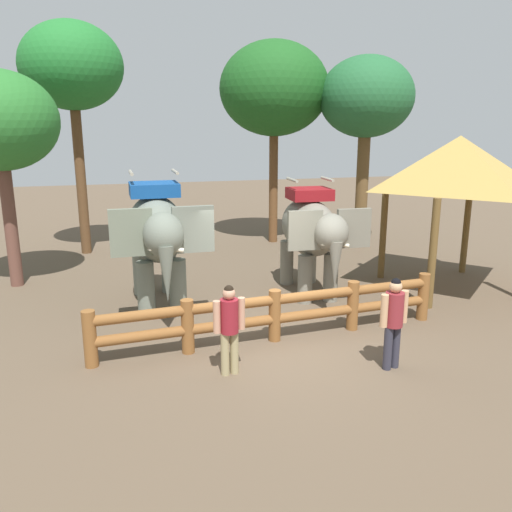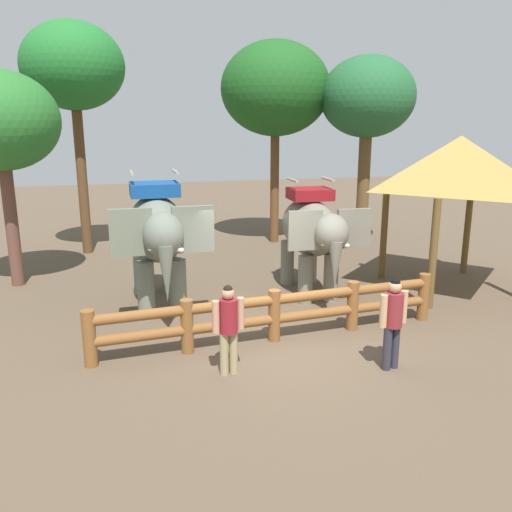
{
  "view_description": "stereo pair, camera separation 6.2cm",
  "coord_description": "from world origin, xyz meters",
  "px_view_note": "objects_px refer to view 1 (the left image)",
  "views": [
    {
      "loc": [
        -2.93,
        -9.29,
        4.21
      ],
      "look_at": [
        0.0,
        1.46,
        1.4
      ],
      "focal_mm": 36.73,
      "sensor_mm": 36.0,
      "label": 1
    },
    {
      "loc": [
        -2.87,
        -9.3,
        4.21
      ],
      "look_at": [
        0.0,
        1.46,
        1.4
      ],
      "focal_mm": 36.73,
      "sensor_mm": 36.0,
      "label": 2
    }
  ],
  "objects_px": {
    "log_fence": "(275,312)",
    "elephant_center": "(311,231)",
    "tree_far_right": "(366,99)",
    "tourist_man_in_blue": "(229,323)",
    "thatched_shelter": "(458,165)",
    "tree_far_left": "(72,68)",
    "elephant_near_left": "(157,233)",
    "tourist_woman_in_black": "(394,317)",
    "tree_back_center": "(274,90)"
  },
  "relations": [
    {
      "from": "elephant_near_left",
      "to": "thatched_shelter",
      "type": "relative_size",
      "value": 0.94
    },
    {
      "from": "elephant_near_left",
      "to": "tourist_woman_in_black",
      "type": "height_order",
      "value": "elephant_near_left"
    },
    {
      "from": "elephant_near_left",
      "to": "elephant_center",
      "type": "distance_m",
      "value": 3.77
    },
    {
      "from": "tourist_woman_in_black",
      "to": "tree_back_center",
      "type": "height_order",
      "value": "tree_back_center"
    },
    {
      "from": "tourist_woman_in_black",
      "to": "thatched_shelter",
      "type": "bearing_deg",
      "value": 45.09
    },
    {
      "from": "log_fence",
      "to": "tourist_woman_in_black",
      "type": "relative_size",
      "value": 4.35
    },
    {
      "from": "tree_back_center",
      "to": "elephant_center",
      "type": "bearing_deg",
      "value": -98.38
    },
    {
      "from": "tourist_man_in_blue",
      "to": "thatched_shelter",
      "type": "xyz_separation_m",
      "value": [
        6.62,
        3.29,
        2.3
      ]
    },
    {
      "from": "elephant_center",
      "to": "tourist_man_in_blue",
      "type": "height_order",
      "value": "elephant_center"
    },
    {
      "from": "thatched_shelter",
      "to": "tree_back_center",
      "type": "relative_size",
      "value": 0.56
    },
    {
      "from": "log_fence",
      "to": "tourist_woman_in_black",
      "type": "bearing_deg",
      "value": -46.73
    },
    {
      "from": "thatched_shelter",
      "to": "elephant_center",
      "type": "bearing_deg",
      "value": 172.88
    },
    {
      "from": "log_fence",
      "to": "elephant_center",
      "type": "bearing_deg",
      "value": 55.84
    },
    {
      "from": "thatched_shelter",
      "to": "tree_far_left",
      "type": "relative_size",
      "value": 0.54
    },
    {
      "from": "tourist_woman_in_black",
      "to": "elephant_near_left",
      "type": "bearing_deg",
      "value": 130.09
    },
    {
      "from": "tree_far_right",
      "to": "tourist_woman_in_black",
      "type": "bearing_deg",
      "value": -112.9
    },
    {
      "from": "log_fence",
      "to": "tourist_man_in_blue",
      "type": "height_order",
      "value": "tourist_man_in_blue"
    },
    {
      "from": "tree_far_right",
      "to": "log_fence",
      "type": "bearing_deg",
      "value": -126.7
    },
    {
      "from": "elephant_center",
      "to": "tourist_man_in_blue",
      "type": "distance_m",
      "value": 4.81
    },
    {
      "from": "tree_far_right",
      "to": "thatched_shelter",
      "type": "bearing_deg",
      "value": -89.94
    },
    {
      "from": "elephant_center",
      "to": "tree_far_right",
      "type": "xyz_separation_m",
      "value": [
        3.69,
        4.72,
        3.37
      ]
    },
    {
      "from": "thatched_shelter",
      "to": "tree_far_left",
      "type": "distance_m",
      "value": 11.77
    },
    {
      "from": "tree_far_left",
      "to": "tourist_man_in_blue",
      "type": "bearing_deg",
      "value": -74.48
    },
    {
      "from": "thatched_shelter",
      "to": "elephant_near_left",
      "type": "bearing_deg",
      "value": 176.08
    },
    {
      "from": "tourist_man_in_blue",
      "to": "tree_far_right",
      "type": "xyz_separation_m",
      "value": [
        6.61,
        8.48,
        4.08
      ]
    },
    {
      "from": "tourist_man_in_blue",
      "to": "tree_far_right",
      "type": "height_order",
      "value": "tree_far_right"
    },
    {
      "from": "tree_far_left",
      "to": "tree_far_right",
      "type": "height_order",
      "value": "tree_far_left"
    },
    {
      "from": "thatched_shelter",
      "to": "tree_back_center",
      "type": "xyz_separation_m",
      "value": [
        -2.79,
        6.62,
        2.14
      ]
    },
    {
      "from": "elephant_near_left",
      "to": "elephant_center",
      "type": "xyz_separation_m",
      "value": [
        3.77,
        -0.05,
        -0.15
      ]
    },
    {
      "from": "log_fence",
      "to": "elephant_center",
      "type": "distance_m",
      "value": 3.27
    },
    {
      "from": "elephant_center",
      "to": "tree_far_right",
      "type": "height_order",
      "value": "tree_far_right"
    },
    {
      "from": "tree_far_right",
      "to": "tree_back_center",
      "type": "bearing_deg",
      "value": 152.8
    },
    {
      "from": "tree_far_left",
      "to": "tree_far_right",
      "type": "xyz_separation_m",
      "value": [
        9.36,
        -1.43,
        -0.88
      ]
    },
    {
      "from": "thatched_shelter",
      "to": "tourist_man_in_blue",
      "type": "bearing_deg",
      "value": -153.55
    },
    {
      "from": "tourist_man_in_blue",
      "to": "tree_far_right",
      "type": "relative_size",
      "value": 0.25
    },
    {
      "from": "log_fence",
      "to": "tree_far_right",
      "type": "xyz_separation_m",
      "value": [
        5.43,
        7.29,
        4.41
      ]
    },
    {
      "from": "thatched_shelter",
      "to": "tourist_woman_in_black",
      "type": "bearing_deg",
      "value": -134.91
    },
    {
      "from": "tourist_man_in_blue",
      "to": "elephant_center",
      "type": "bearing_deg",
      "value": 52.13
    },
    {
      "from": "tree_far_left",
      "to": "log_fence",
      "type": "bearing_deg",
      "value": -65.72
    },
    {
      "from": "elephant_center",
      "to": "tree_far_left",
      "type": "bearing_deg",
      "value": 132.67
    },
    {
      "from": "tourist_woman_in_black",
      "to": "tree_far_left",
      "type": "height_order",
      "value": "tree_far_left"
    },
    {
      "from": "tourist_woman_in_black",
      "to": "elephant_center",
      "type": "bearing_deg",
      "value": 88.46
    },
    {
      "from": "tourist_man_in_blue",
      "to": "tree_back_center",
      "type": "distance_m",
      "value": 11.51
    },
    {
      "from": "elephant_near_left",
      "to": "tree_back_center",
      "type": "relative_size",
      "value": 0.53
    },
    {
      "from": "tourist_woman_in_black",
      "to": "tree_far_left",
      "type": "bearing_deg",
      "value": 118.02
    },
    {
      "from": "tree_back_center",
      "to": "thatched_shelter",
      "type": "bearing_deg",
      "value": -67.13
    },
    {
      "from": "elephant_center",
      "to": "tourist_woman_in_black",
      "type": "height_order",
      "value": "elephant_center"
    },
    {
      "from": "elephant_near_left",
      "to": "tourist_man_in_blue",
      "type": "xyz_separation_m",
      "value": [
        0.85,
        -3.8,
        -0.86
      ]
    },
    {
      "from": "tourist_woman_in_black",
      "to": "tourist_man_in_blue",
      "type": "distance_m",
      "value": 2.85
    },
    {
      "from": "elephant_center",
      "to": "tree_back_center",
      "type": "xyz_separation_m",
      "value": [
        0.91,
        6.16,
        3.72
      ]
    }
  ]
}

